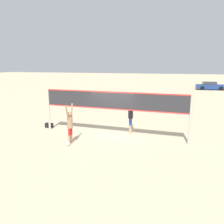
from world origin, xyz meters
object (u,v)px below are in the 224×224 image
(player_spiker, at_px, (70,123))
(volleyball_net, at_px, (112,105))
(parked_car_near, at_px, (210,86))
(volleyball, at_px, (68,144))
(gear_bag, at_px, (49,125))
(player_blocker, at_px, (131,113))

(player_spiker, bearing_deg, volleyball_net, -40.61)
(player_spiker, relative_size, parked_car_near, 0.44)
(player_spiker, distance_m, volleyball, 1.01)
(player_spiker, bearing_deg, parked_car_near, -16.77)
(player_spiker, xyz_separation_m, gear_bag, (-2.79, 2.16, -0.93))
(player_spiker, height_order, player_blocker, player_blocker)
(player_blocker, xyz_separation_m, gear_bag, (-5.25, -0.50, -1.05))
(volleyball, relative_size, parked_car_near, 0.05)
(gear_bag, bearing_deg, player_blocker, 5.42)
(player_spiker, xyz_separation_m, player_blocker, (2.46, 2.66, 0.13))
(player_spiker, distance_m, gear_bag, 3.65)
(volleyball_net, height_order, volleyball, volleyball_net)
(volleyball_net, xyz_separation_m, gear_bag, (-4.39, 0.30, -1.63))
(parked_car_near, bearing_deg, player_blocker, -109.18)
(volleyball_net, height_order, player_spiker, volleyball_net)
(player_blocker, relative_size, gear_bag, 4.66)
(player_blocker, relative_size, volleyball, 9.99)
(player_spiker, height_order, gear_bag, player_spiker)
(player_blocker, xyz_separation_m, volleyball, (-2.43, -2.99, -1.09))
(parked_car_near, bearing_deg, player_spiker, -112.40)
(volleyball_net, relative_size, parked_car_near, 1.79)
(player_spiker, distance_m, parked_car_near, 31.45)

